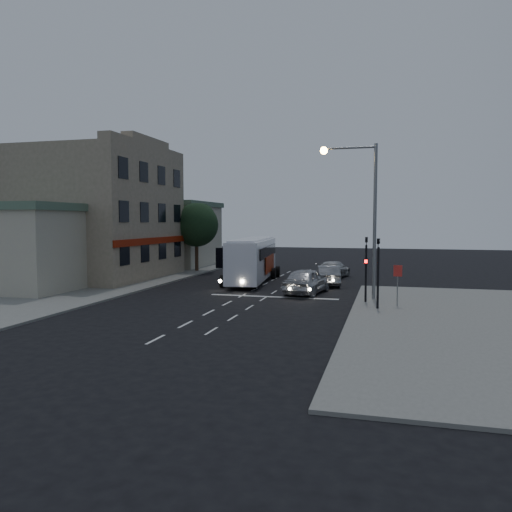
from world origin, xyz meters
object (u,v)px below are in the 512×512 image
(traffic_signal_main, at_px, (366,261))
(regulatory_sign, at_px, (398,279))
(car_sedan_b, at_px, (333,269))
(traffic_signal_side, at_px, (378,264))
(car_sedan_a, at_px, (328,275))
(street_tree, at_px, (196,223))
(streetlight, at_px, (364,203))
(tour_bus, at_px, (253,258))
(car_suv, at_px, (306,281))

(traffic_signal_main, xyz_separation_m, regulatory_sign, (1.70, -1.01, -0.82))
(car_sedan_b, bearing_deg, traffic_signal_side, 113.10)
(car_sedan_a, distance_m, car_sedan_b, 5.00)
(car_sedan_a, distance_m, regulatory_sign, 9.92)
(traffic_signal_side, bearing_deg, street_tree, 135.50)
(streetlight, bearing_deg, street_tree, 140.49)
(traffic_signal_side, distance_m, regulatory_sign, 1.61)
(tour_bus, height_order, traffic_signal_side, traffic_signal_side)
(tour_bus, bearing_deg, streetlight, -44.73)
(car_sedan_a, height_order, traffic_signal_side, traffic_signal_side)
(streetlight, bearing_deg, traffic_signal_main, -79.80)
(streetlight, height_order, street_tree, streetlight)
(car_sedan_a, xyz_separation_m, regulatory_sign, (4.69, -8.69, 0.88))
(car_sedan_b, bearing_deg, traffic_signal_main, 112.34)
(traffic_signal_main, bearing_deg, car_sedan_a, 111.29)
(car_sedan_b, distance_m, regulatory_sign, 14.55)
(traffic_signal_main, bearing_deg, car_suv, 141.77)
(traffic_signal_side, height_order, regulatory_sign, traffic_signal_side)
(car_suv, distance_m, streetlight, 6.27)
(car_sedan_a, relative_size, street_tree, 0.70)
(car_suv, xyz_separation_m, traffic_signal_side, (4.54, -5.00, 1.58))
(tour_bus, relative_size, traffic_signal_side, 2.70)
(car_sedan_a, xyz_separation_m, car_sedan_b, (-0.17, 5.00, -0.02))
(regulatory_sign, bearing_deg, streetlight, 128.75)
(tour_bus, height_order, car_suv, tour_bus)
(traffic_signal_side, relative_size, streetlight, 0.46)
(car_suv, height_order, streetlight, streetlight)
(car_sedan_a, distance_m, streetlight, 8.47)
(tour_bus, relative_size, traffic_signal_main, 2.70)
(car_sedan_b, relative_size, traffic_signal_main, 1.17)
(car_sedan_b, xyz_separation_m, traffic_signal_side, (3.86, -14.65, 1.73))
(traffic_signal_main, relative_size, traffic_signal_side, 1.00)
(car_sedan_b, xyz_separation_m, streetlight, (2.91, -11.25, 5.04))
(streetlight, bearing_deg, car_sedan_b, 104.48)
(regulatory_sign, distance_m, street_tree, 23.40)
(car_sedan_b, height_order, regulatory_sign, regulatory_sign)
(car_sedan_a, bearing_deg, regulatory_sign, 108.56)
(tour_bus, xyz_separation_m, streetlight, (8.58, -6.81, 3.93))
(streetlight, bearing_deg, car_sedan_a, 113.62)
(traffic_signal_side, height_order, street_tree, street_tree)
(traffic_signal_side, xyz_separation_m, streetlight, (-0.96, 3.40, 3.31))
(tour_bus, bearing_deg, traffic_signal_side, -53.25)
(streetlight, bearing_deg, traffic_signal_side, -74.30)
(tour_bus, distance_m, traffic_signal_side, 13.98)
(car_suv, distance_m, traffic_signal_side, 6.93)
(car_sedan_a, bearing_deg, tour_bus, -15.18)
(car_sedan_b, relative_size, traffic_signal_side, 1.17)
(traffic_signal_main, xyz_separation_m, streetlight, (-0.26, 1.42, 3.31))
(tour_bus, height_order, regulatory_sign, tour_bus)
(regulatory_sign, bearing_deg, traffic_signal_side, -136.08)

